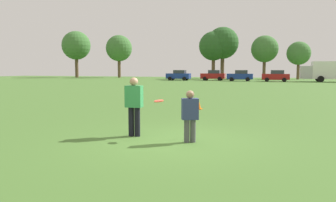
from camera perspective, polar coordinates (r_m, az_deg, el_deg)
The scene contains 16 objects.
ground_plane at distance 9.04m, azimuth 1.04°, elevation -6.91°, with size 146.31×146.31×0.00m, color #47702D.
player_thrower at distance 9.58m, azimuth -5.89°, elevation -0.40°, with size 0.50×0.32×1.71m.
player_defender at distance 8.76m, azimuth 3.82°, elevation -2.20°, with size 0.50×0.41×1.39m.
frisbee at distance 9.08m, azimuth -1.61°, elevation 0.01°, with size 0.27×0.27×0.08m.
traffic_cone at distance 16.18m, azimuth 5.32°, elevation -0.61°, with size 0.32×0.32×0.48m.
parked_car_near_left at distance 58.71m, azimuth 1.87°, elevation 4.49°, with size 4.28×2.37×1.82m.
parked_car_mid_left at distance 58.83m, azimuth 7.83°, elevation 4.44°, with size 4.28×2.37×1.82m.
parked_car_center at distance 56.40m, azimuth 12.40°, elevation 4.32°, with size 4.28×2.37×1.82m.
parked_car_mid_right at distance 55.28m, azimuth 18.16°, elevation 4.16°, with size 4.28×2.37×1.82m.
box_truck at distance 57.35m, azimuth 26.35°, elevation 4.73°, with size 8.60×3.27×3.18m.
tree_west_oak at distance 83.42m, azimuth -15.60°, elevation 9.21°, with size 6.84×6.84×11.11m.
tree_west_maple at distance 79.87m, azimuth -8.47°, elevation 8.98°, with size 6.17×6.17×10.03m.
tree_center_elm at distance 70.00m, azimuth 7.88°, elevation 9.37°, with size 6.04×6.04×9.81m.
tree_east_birch at distance 70.67m, azimuth 9.44°, elevation 9.83°, with size 6.61×6.61×10.75m.
tree_east_oak at distance 69.70m, azimuth 16.37°, elevation 8.61°, with size 5.37×5.37×8.73m.
tree_far_east_pine at distance 68.96m, azimuth 21.66°, elevation 7.66°, with size 4.49×4.49×7.30m.
Camera 1 is at (2.81, -8.37, 1.94)m, focal length 35.25 mm.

